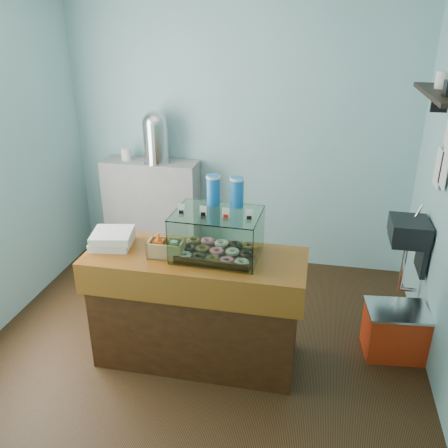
% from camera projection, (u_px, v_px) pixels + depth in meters
% --- Properties ---
extents(ground, '(3.50, 3.50, 0.00)m').
position_uv_depth(ground, '(205.00, 337.00, 3.99)').
color(ground, black).
rests_on(ground, ground).
extents(room_shell, '(3.54, 3.04, 2.82)m').
position_uv_depth(room_shell, '(205.00, 137.00, 3.30)').
color(room_shell, '#80B8BB').
rests_on(room_shell, ground).
extents(counter, '(1.60, 0.60, 0.90)m').
position_uv_depth(counter, '(196.00, 308.00, 3.58)').
color(counter, '#46230D').
rests_on(counter, ground).
extents(back_shelf, '(1.00, 0.32, 1.10)m').
position_uv_depth(back_shelf, '(153.00, 211.00, 5.12)').
color(back_shelf, '#939396').
rests_on(back_shelf, ground).
extents(display_case, '(0.62, 0.47, 0.55)m').
position_uv_depth(display_case, '(219.00, 232.00, 3.36)').
color(display_case, '#351A10').
rests_on(display_case, counter).
extents(condiment_crate, '(0.26, 0.16, 0.18)m').
position_uv_depth(condiment_crate, '(165.00, 248.00, 3.37)').
color(condiment_crate, tan).
rests_on(condiment_crate, counter).
extents(pastry_boxes, '(0.34, 0.34, 0.12)m').
position_uv_depth(pastry_boxes, '(112.00, 239.00, 3.53)').
color(pastry_boxes, silver).
rests_on(pastry_boxes, counter).
extents(coffee_urn, '(0.29, 0.29, 0.53)m').
position_uv_depth(coffee_urn, '(156.00, 136.00, 4.75)').
color(coffee_urn, silver).
rests_on(coffee_urn, back_shelf).
extents(red_cooler, '(0.50, 0.41, 0.41)m').
position_uv_depth(red_cooler, '(395.00, 331.00, 3.72)').
color(red_cooler, red).
rests_on(red_cooler, ground).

